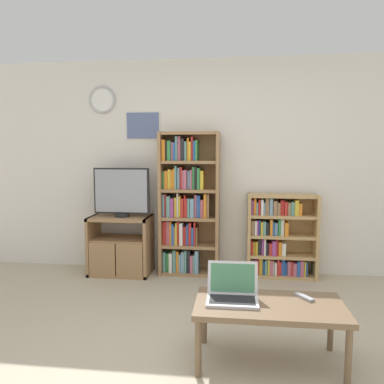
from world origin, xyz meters
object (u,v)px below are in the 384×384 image
at_px(coffee_table, 269,310).
at_px(laptop, 232,291).
at_px(remote_near_laptop, 304,297).
at_px(bookshelf_short, 278,237).
at_px(bookshelf_tall, 186,205).
at_px(tv_stand, 121,245).
at_px(television, 122,192).

distance_m(coffee_table, laptop, 0.28).
bearing_deg(remote_near_laptop, bookshelf_short, -124.93).
relative_size(coffee_table, remote_near_laptop, 6.62).
height_order(bookshelf_short, coffee_table, bookshelf_short).
height_order(bookshelf_tall, coffee_table, bookshelf_tall).
bearing_deg(bookshelf_tall, laptop, -72.50).
distance_m(tv_stand, remote_near_laptop, 2.51).
height_order(bookshelf_short, remote_near_laptop, bookshelf_short).
height_order(tv_stand, coffee_table, tv_stand).
distance_m(television, coffee_table, 2.46).
relative_size(tv_stand, bookshelf_short, 0.74).
bearing_deg(laptop, bookshelf_short, 74.00).
xyz_separation_m(bookshelf_tall, bookshelf_short, (1.10, 0.01, -0.36)).
xyz_separation_m(coffee_table, laptop, (-0.26, 0.04, 0.11)).
bearing_deg(remote_near_laptop, bookshelf_tall, -93.01).
bearing_deg(bookshelf_short, tv_stand, -176.13).
xyz_separation_m(television, bookshelf_short, (1.86, 0.13, -0.52)).
distance_m(coffee_table, remote_near_laptop, 0.29).
distance_m(television, bookshelf_tall, 0.79).
xyz_separation_m(tv_stand, laptop, (1.37, -1.73, 0.14)).
distance_m(bookshelf_tall, coffee_table, 2.11).
bearing_deg(television, coffee_table, -47.70).
bearing_deg(laptop, bookshelf_tall, 106.99).
relative_size(television, remote_near_laptop, 4.29).
distance_m(television, remote_near_laptop, 2.54).
bearing_deg(remote_near_laptop, tv_stand, -76.01).
height_order(coffee_table, laptop, laptop).
bearing_deg(bookshelf_tall, coffee_table, -65.94).
relative_size(tv_stand, laptop, 2.01).
height_order(bookshelf_tall, laptop, bookshelf_tall).
relative_size(bookshelf_tall, coffee_table, 1.66).
distance_m(tv_stand, bookshelf_short, 1.90).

